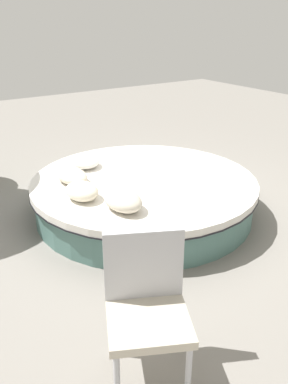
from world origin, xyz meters
The scene contains 7 objects.
ground_plane centered at (0.00, 0.00, 0.00)m, with size 16.00×16.00×0.00m, color gray.
round_bed centered at (0.00, 0.00, 0.22)m, with size 2.67×2.67×0.44m.
throw_pillow_0 centered at (0.77, 0.42, 0.51)m, with size 0.46×0.39×0.15m, color white.
throw_pillow_1 centered at (0.38, 0.75, 0.51)m, with size 0.51×0.31×0.15m, color beige.
throw_pillow_2 centered at (-0.11, 0.86, 0.52)m, with size 0.42×0.33×0.18m, color beige.
throw_pillow_3 centered at (-0.56, 0.63, 0.53)m, with size 0.50×0.33×0.19m, color beige.
patio_chair centered at (-1.95, 1.29, 0.56)m, with size 0.68×0.69×0.98m.
Camera 1 is at (-3.67, 2.46, 2.22)m, focal length 37.64 mm.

